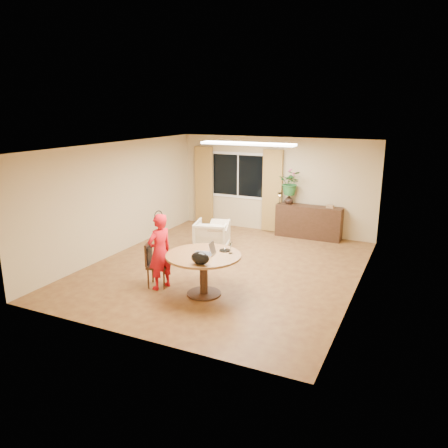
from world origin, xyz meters
name	(u,v)px	position (x,y,z in m)	size (l,w,h in m)	color
floor	(225,268)	(0.00, 0.00, 0.00)	(6.50, 6.50, 0.00)	brown
ceiling	(225,146)	(0.00, 0.00, 2.60)	(6.50, 6.50, 0.00)	white
wall_back	(275,185)	(0.00, 3.25, 1.30)	(5.50, 5.50, 0.00)	tan
wall_left	(119,198)	(-2.75, 0.00, 1.30)	(6.50, 6.50, 0.00)	tan
wall_right	(361,224)	(2.75, 0.00, 1.30)	(6.50, 6.50, 0.00)	tan
window	(238,175)	(-1.10, 3.23, 1.50)	(1.70, 0.03, 1.30)	white
curtain_left	(204,185)	(-2.15, 3.15, 1.15)	(0.55, 0.08, 2.25)	olive
curtain_right	(272,191)	(-0.05, 3.15, 1.15)	(0.55, 0.08, 2.25)	olive
ceiling_panel	(247,144)	(0.00, 1.20, 2.57)	(2.20, 0.35, 0.05)	white
dining_table	(204,263)	(0.24, -1.42, 0.62)	(1.38, 1.38, 0.78)	brown
dining_chair	(158,265)	(-0.76, -1.43, 0.43)	(0.41, 0.38, 0.86)	black
child	(160,252)	(-0.66, -1.49, 0.73)	(0.35, 0.53, 1.46)	red
laptop	(203,247)	(0.22, -1.40, 0.91)	(0.38, 0.25, 0.25)	#B7B7BC
tumbler	(212,248)	(0.29, -1.18, 0.84)	(0.08, 0.08, 0.12)	white
wine_glass	(231,248)	(0.66, -1.16, 0.89)	(0.08, 0.08, 0.22)	white
pot_lid	(225,250)	(0.50, -1.07, 0.80)	(0.21, 0.21, 0.03)	white
handbag	(200,258)	(0.43, -1.90, 0.89)	(0.34, 0.20, 0.22)	black
armchair	(212,235)	(-0.81, 0.99, 0.36)	(0.78, 0.80, 0.73)	beige
throw	(219,222)	(-0.59, 0.92, 0.74)	(0.45, 0.55, 0.03)	beige
sideboard	(309,222)	(1.04, 3.01, 0.43)	(1.72, 0.42, 0.86)	black
vase	(289,199)	(0.47, 3.01, 0.99)	(0.24, 0.24, 0.25)	black
bouquet	(291,183)	(0.51, 3.01, 1.44)	(0.59, 0.51, 0.66)	#276928
book_stack	(330,206)	(1.57, 3.01, 0.90)	(0.19, 0.14, 0.08)	#866144
desk_lamp	(280,198)	(0.23, 2.96, 1.02)	(0.13, 0.13, 0.31)	black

